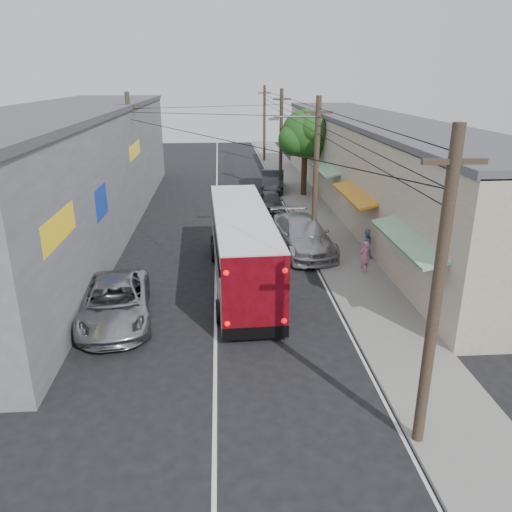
# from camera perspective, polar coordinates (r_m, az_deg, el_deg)

# --- Properties ---
(ground) EXTENTS (120.00, 120.00, 0.00)m
(ground) POSITION_cam_1_polar(r_m,az_deg,el_deg) (15.03, -4.72, -16.43)
(ground) COLOR black
(ground) RESTS_ON ground
(sidewalk) EXTENTS (3.00, 80.00, 0.12)m
(sidewalk) POSITION_cam_1_polar(r_m,az_deg,el_deg) (33.88, 6.56, 4.65)
(sidewalk) COLOR slate
(sidewalk) RESTS_ON ground
(building_right) EXTENTS (7.09, 40.00, 6.25)m
(building_right) POSITION_cam_1_polar(r_m,az_deg,el_deg) (36.21, 13.29, 10.25)
(building_right) COLOR beige
(building_right) RESTS_ON ground
(building_left) EXTENTS (7.20, 36.00, 7.25)m
(building_left) POSITION_cam_1_polar(r_m,az_deg,el_deg) (31.81, -20.42, 9.19)
(building_left) COLOR gray
(building_left) RESTS_ON ground
(utility_poles) EXTENTS (11.80, 45.28, 8.00)m
(utility_poles) POSITION_cam_1_polar(r_m,az_deg,el_deg) (32.91, 0.83, 11.57)
(utility_poles) COLOR #473828
(utility_poles) RESTS_ON ground
(street_tree) EXTENTS (4.40, 4.00, 6.60)m
(street_tree) POSITION_cam_1_polar(r_m,az_deg,el_deg) (38.92, 5.76, 13.57)
(street_tree) COLOR #3F2B19
(street_tree) RESTS_ON ground
(coach_bus) EXTENTS (2.99, 11.54, 3.30)m
(coach_bus) POSITION_cam_1_polar(r_m,az_deg,el_deg) (22.41, -1.66, 1.20)
(coach_bus) COLOR silver
(coach_bus) RESTS_ON ground
(jeepney) EXTENTS (3.36, 5.94, 1.57)m
(jeepney) POSITION_cam_1_polar(r_m,az_deg,el_deg) (19.77, -15.82, -5.11)
(jeepney) COLOR #ABAAB1
(jeepney) RESTS_ON ground
(parked_suv) EXTENTS (3.26, 6.47, 1.80)m
(parked_suv) POSITION_cam_1_polar(r_m,az_deg,el_deg) (26.70, 5.30, 2.40)
(parked_suv) COLOR #A0A0A8
(parked_suv) RESTS_ON ground
(parked_car_mid) EXTENTS (1.62, 3.96, 1.34)m
(parked_car_mid) POSITION_cam_1_polar(r_m,az_deg,el_deg) (34.90, 1.73, 6.26)
(parked_car_mid) COLOR #242328
(parked_car_mid) RESTS_ON ground
(parked_car_far) EXTENTS (2.33, 5.15, 1.64)m
(parked_car_far) POSITION_cam_1_polar(r_m,az_deg,el_deg) (41.17, 1.95, 8.57)
(parked_car_far) COLOR black
(parked_car_far) RESTS_ON ground
(pedestrian_near) EXTENTS (0.64, 0.54, 1.51)m
(pedestrian_near) POSITION_cam_1_polar(r_m,az_deg,el_deg) (24.03, 12.31, -0.07)
(pedestrian_near) COLOR pink
(pedestrian_near) RESTS_ON sidewalk
(pedestrian_far) EXTENTS (0.84, 0.72, 1.53)m
(pedestrian_far) POSITION_cam_1_polar(r_m,az_deg,el_deg) (25.86, 12.45, 1.39)
(pedestrian_far) COLOR #8191BC
(pedestrian_far) RESTS_ON sidewalk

